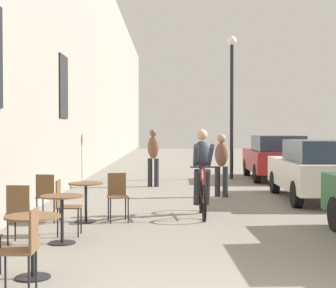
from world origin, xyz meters
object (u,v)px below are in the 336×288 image
object	(u,v)px
cyclist_on_bicycle	(200,175)
pedestrian_mid	(151,154)
cafe_chair_mid_toward_street	(63,203)
cafe_chair_far_toward_wall	(116,193)
parked_car_third	(274,157)
cafe_table_near	(31,233)
pedestrian_near	(220,162)
cafe_table_mid	(60,209)
cafe_chair_mid_toward_wall	(18,210)
cafe_chair_far_toward_street	(45,194)
parked_car_second	(316,169)
cafe_chair_near_toward_street	(22,246)
street_lamp	(230,89)
cafe_table_far	(84,194)

from	to	relation	value
cyclist_on_bicycle	pedestrian_mid	size ratio (longest dim) A/B	1.03
cafe_chair_mid_toward_street	cyclist_on_bicycle	size ratio (longest dim) A/B	0.51
cafe_chair_far_toward_wall	parked_car_third	world-z (taller)	parked_car_third
cafe_chair_far_toward_wall	cyclist_on_bicycle	size ratio (longest dim) A/B	0.51
cafe_table_near	cafe_chair_far_toward_wall	world-z (taller)	cafe_chair_far_toward_wall
cafe_chair_mid_toward_street	pedestrian_near	distance (m)	5.82
cafe_table_mid	cafe_chair_mid_toward_street	distance (m)	0.62
cafe_chair_mid_toward_wall	cafe_chair_mid_toward_street	bearing A→B (deg)	52.56
cyclist_on_bicycle	cafe_chair_mid_toward_wall	bearing A→B (deg)	-136.48
cafe_chair_far_toward_street	parked_car_second	distance (m)	6.59
cafe_chair_near_toward_street	cafe_chair_far_toward_wall	world-z (taller)	same
cafe_chair_mid_toward_wall	street_lamp	bearing A→B (deg)	67.57
cafe_chair_mid_toward_street	cafe_chair_far_toward_wall	size ratio (longest dim) A/B	1.00
cafe_chair_mid_toward_wall	cafe_table_far	xyz separation A→B (m)	(0.67, 1.96, 0.00)
pedestrian_near	cafe_table_far	bearing A→B (deg)	-127.72
cafe_table_near	cafe_table_far	size ratio (longest dim) A/B	1.00
parked_car_third	cafe_chair_mid_toward_street	bearing A→B (deg)	-118.76
cafe_chair_mid_toward_wall	cafe_chair_far_toward_street	xyz separation A→B (m)	(-0.03, 1.88, 0.00)
cyclist_on_bicycle	parked_car_third	xyz separation A→B (m)	(2.97, 7.64, -0.03)
cafe_chair_mid_toward_wall	street_lamp	xyz separation A→B (m)	(4.37, 10.59, 2.59)
street_lamp	parked_car_second	bearing A→B (deg)	-75.87
cafe_chair_far_toward_street	cafe_chair_far_toward_wall	xyz separation A→B (m)	(1.28, 0.15, 0.00)
cafe_chair_mid_toward_street	cafe_chair_mid_toward_wall	size ratio (longest dim) A/B	1.00
street_lamp	cafe_chair_far_toward_wall	bearing A→B (deg)	-110.05
cafe_chair_mid_toward_street	cafe_chair_far_toward_street	distance (m)	1.32
pedestrian_near	parked_car_second	size ratio (longest dim) A/B	0.39
cafe_table_near	cyclist_on_bicycle	size ratio (longest dim) A/B	0.41
cafe_chair_far_toward_wall	parked_car_third	bearing A→B (deg)	61.15
cafe_table_near	parked_car_third	distance (m)	13.23
cyclist_on_bicycle	pedestrian_mid	xyz separation A→B (m)	(-1.12, 5.39, 0.16)
cafe_chair_near_toward_street	cafe_table_mid	world-z (taller)	cafe_chair_near_toward_street
cafe_chair_near_toward_street	parked_car_second	distance (m)	9.00
cafe_chair_mid_toward_street	pedestrian_mid	distance (m)	7.53
cafe_table_mid	cyclist_on_bicycle	distance (m)	3.49
cyclist_on_bicycle	pedestrian_mid	distance (m)	5.51
cafe_chair_mid_toward_wall	parked_car_second	size ratio (longest dim) A/B	0.22
parked_car_third	pedestrian_near	bearing A→B (deg)	-116.09
cyclist_on_bicycle	pedestrian_near	bearing A→B (deg)	77.12
cafe_chair_near_toward_street	street_lamp	distance (m)	13.80
cafe_table_far	pedestrian_mid	bearing A→B (deg)	80.11
pedestrian_near	parked_car_third	distance (m)	5.23
cafe_table_near	cafe_chair_near_toward_street	size ratio (longest dim) A/B	0.81
cafe_table_far	street_lamp	bearing A→B (deg)	66.80
cafe_chair_mid_toward_street	cafe_table_far	distance (m)	1.28
cafe_table_mid	parked_car_third	size ratio (longest dim) A/B	0.17
cafe_table_near	street_lamp	xyz separation A→B (m)	(3.73, 12.39, 2.59)
pedestrian_near	cafe_table_near	bearing A→B (deg)	-111.21
cafe_table_mid	parked_car_second	size ratio (longest dim) A/B	0.17
cafe_chair_far_toward_street	parked_car_third	bearing A→B (deg)	55.33
cafe_table_mid	parked_car_third	xyz separation A→B (m)	(5.23, 10.28, 0.26)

